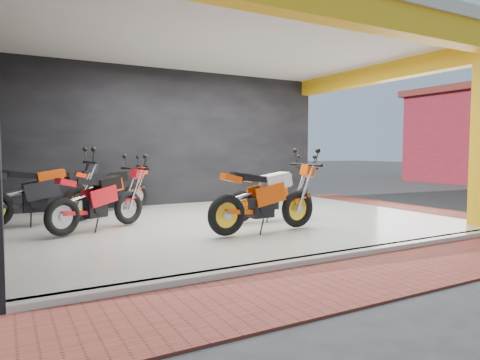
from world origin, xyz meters
The scene contains 14 objects.
ground centered at (0.00, 0.00, 0.00)m, with size 80.00×80.00×0.00m, color #2D2D30.
showroom_floor centered at (0.00, 2.00, 0.05)m, with size 8.00×6.00×0.10m, color silver.
showroom_ceiling centered at (0.00, 2.00, 3.60)m, with size 8.40×6.40×0.20m, color beige.
back_wall centered at (0.00, 5.10, 1.75)m, with size 8.20×0.20×3.50m, color black.
header_beam_front centered at (0.00, -1.00, 3.30)m, with size 8.40×0.30×0.40m, color #EDB013.
header_beam_right centered at (4.00, 2.00, 3.30)m, with size 0.30×6.40×0.40m, color #EDB013.
floor_kerb centered at (0.00, -1.02, 0.05)m, with size 8.00×0.20×0.10m, color silver.
paver_front centered at (0.00, -1.80, 0.01)m, with size 9.00×1.40×0.03m, color brown.
paver_right centered at (4.80, 2.00, 0.01)m, with size 1.40×7.00×0.03m, color brown.
moto_hero centered at (0.49, 0.66, 0.77)m, with size 2.20×0.81×1.34m, color #E84A09, non-canonical shape.
moto_row_a centered at (1.15, 1.50, 0.71)m, with size 2.00×0.74×1.22m, color #E85209, non-canonical shape.
moto_row_b centered at (-2.01, 2.42, 0.72)m, with size 2.03×0.75×1.24m, color red, non-canonical shape.
moto_row_c centered at (-2.72, 3.21, 0.79)m, with size 2.24×0.83×1.37m, color black, non-canonical shape.
moto_row_d centered at (-1.30, 4.50, 0.70)m, with size 1.96×0.73×1.20m, color #F9320A, non-canonical shape.
Camera 1 is at (-3.98, -5.31, 1.47)m, focal length 32.00 mm.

